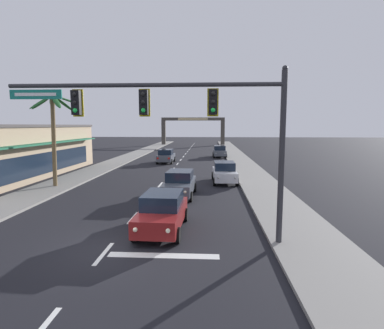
% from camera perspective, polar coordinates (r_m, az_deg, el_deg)
% --- Properties ---
extents(ground_plane, '(220.00, 220.00, 0.00)m').
position_cam_1_polar(ground_plane, '(12.57, -15.18, -14.64)').
color(ground_plane, black).
extents(sidewalk_right, '(3.20, 110.00, 0.14)m').
position_cam_1_polar(sidewalk_right, '(31.64, 10.41, -1.14)').
color(sidewalk_right, gray).
rests_on(sidewalk_right, ground).
extents(sidewalk_left, '(3.20, 110.00, 0.14)m').
position_cam_1_polar(sidewalk_left, '(33.46, -17.14, -0.89)').
color(sidewalk_left, gray).
rests_on(sidewalk_left, ground).
extents(lane_markings, '(4.28, 89.30, 0.01)m').
position_cam_1_polar(lane_markings, '(31.77, -2.90, -1.11)').
color(lane_markings, silver).
rests_on(lane_markings, ground).
extents(traffic_signal_mast, '(10.51, 0.41, 6.80)m').
position_cam_1_polar(traffic_signal_mast, '(11.69, -0.91, 8.84)').
color(traffic_signal_mast, '#2D2D33').
rests_on(traffic_signal_mast, ground).
extents(sedan_lead_at_stop_bar, '(2.07, 4.50, 1.68)m').
position_cam_1_polar(sedan_lead_at_stop_bar, '(13.83, -5.49, -8.64)').
color(sedan_lead_at_stop_bar, maroon).
rests_on(sedan_lead_at_stop_bar, ground).
extents(sedan_third_in_queue, '(2.08, 4.50, 1.68)m').
position_cam_1_polar(sedan_third_in_queue, '(20.24, -2.30, -3.50)').
color(sedan_third_in_queue, '#4C515B').
rests_on(sedan_third_in_queue, ground).
extents(sedan_oncoming_far, '(2.01, 4.47, 1.68)m').
position_cam_1_polar(sedan_oncoming_far, '(38.28, -4.82, 1.59)').
color(sedan_oncoming_far, '#4C515B').
rests_on(sedan_oncoming_far, ground).
extents(sedan_parked_nearest_kerb, '(2.05, 4.49, 1.68)m').
position_cam_1_polar(sedan_parked_nearest_kerb, '(25.19, 6.01, -1.39)').
color(sedan_parked_nearest_kerb, silver).
rests_on(sedan_parked_nearest_kerb, ground).
extents(sedan_parked_mid_kerb, '(2.02, 4.48, 1.68)m').
position_cam_1_polar(sedan_parked_mid_kerb, '(45.12, 5.13, 2.45)').
color(sedan_parked_mid_kerb, '#4C515B').
rests_on(sedan_parked_mid_kerb, ground).
extents(palm_left_second, '(3.99, 3.70, 7.05)m').
position_cam_1_polar(palm_left_second, '(24.83, -24.26, 8.00)').
color(palm_left_second, brown).
rests_on(palm_left_second, ground).
extents(storefront_strip_left, '(7.46, 20.22, 4.70)m').
position_cam_1_polar(storefront_strip_left, '(31.73, -29.98, 2.18)').
color(storefront_strip_left, tan).
rests_on(storefront_strip_left, ground).
extents(town_gateway_arch, '(14.78, 0.90, 6.42)m').
position_cam_1_polar(town_gateway_arch, '(72.52, 0.18, 6.93)').
color(town_gateway_arch, '#423D38').
rests_on(town_gateway_arch, ground).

